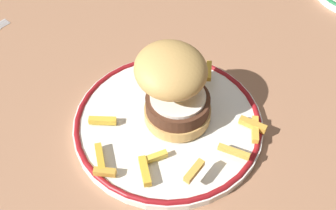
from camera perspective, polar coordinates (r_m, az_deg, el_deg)
The scene contains 4 objects.
ground_plane at distance 63.61cm, azimuth -5.85°, elevation -2.11°, with size 144.47×93.87×4.00cm, color #9D6D4E.
dinner_plate at distance 59.41cm, azimuth -0.00°, elevation -2.38°, with size 27.61×27.61×1.60cm.
burger at distance 55.11cm, azimuth 0.86°, elevation 2.53°, with size 11.54×12.02×11.76cm.
fries_pile at distance 56.02cm, azimuth 1.19°, elevation -4.25°, with size 24.73×23.11×2.76cm.
Camera 1 is at (-9.03, -39.24, 47.24)cm, focal length 43.41 mm.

